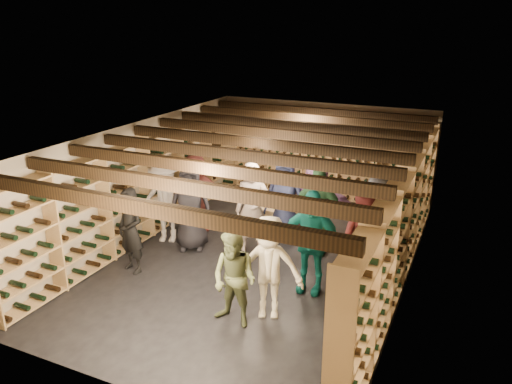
{
  "coord_description": "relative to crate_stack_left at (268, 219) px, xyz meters",
  "views": [
    {
      "loc": [
        3.57,
        -7.93,
        4.36
      ],
      "look_at": [
        -0.15,
        0.2,
        1.25
      ],
      "focal_mm": 35.0,
      "sensor_mm": 36.0,
      "label": 1
    }
  ],
  "objects": [
    {
      "name": "walls",
      "position": [
        0.37,
        -1.3,
        0.95
      ],
      "size": [
        5.52,
        8.02,
        2.4
      ],
      "color": "tan",
      "rests_on": "ground"
    },
    {
      "name": "person_2",
      "position": [
        0.96,
        -3.46,
        0.5
      ],
      "size": [
        0.8,
        0.66,
        1.5
      ],
      "primitive_type": "imported",
      "rotation": [
        0.0,
        0.0,
        -0.14
      ],
      "color": "#4E5734",
      "rests_on": "ground"
    },
    {
      "name": "person_12",
      "position": [
        2.55,
        -1.19,
        0.69
      ],
      "size": [
        1.09,
        0.92,
        1.89
      ],
      "primitive_type": "imported",
      "rotation": [
        0.0,
        0.0,
        -0.41
      ],
      "color": "#2E2E32",
      "rests_on": "ground"
    },
    {
      "name": "person_10",
      "position": [
        1.3,
        -0.64,
        0.62
      ],
      "size": [
        1.04,
        0.46,
        1.76
      ],
      "primitive_type": "imported",
      "rotation": [
        0.0,
        0.0,
        -0.03
      ],
      "color": "#27512F",
      "rests_on": "ground"
    },
    {
      "name": "wine_rack_back",
      "position": [
        0.37,
        2.53,
        0.82
      ],
      "size": [
        4.7,
        0.3,
        2.15
      ],
      "color": "#9F7D4D",
      "rests_on": "ground"
    },
    {
      "name": "wine_rack_left",
      "position": [
        -2.2,
        -1.3,
        0.82
      ],
      "size": [
        0.32,
        7.5,
        2.15
      ],
      "color": "#9F7D4D",
      "rests_on": "ground"
    },
    {
      "name": "person_6",
      "position": [
        0.49,
        -0.26,
        0.6
      ],
      "size": [
        0.91,
        0.66,
        1.72
      ],
      "primitive_type": "imported",
      "rotation": [
        0.0,
        0.0,
        0.14
      ],
      "color": "#1F2645",
      "rests_on": "ground"
    },
    {
      "name": "wine_rack_right",
      "position": [
        2.94,
        -1.3,
        0.82
      ],
      "size": [
        0.32,
        7.5,
        2.15
      ],
      "color": "#9F7D4D",
      "rests_on": "ground"
    },
    {
      "name": "person_11",
      "position": [
        1.1,
        -0.13,
        0.62
      ],
      "size": [
        1.64,
        0.56,
        1.75
      ],
      "primitive_type": "imported",
      "rotation": [
        0.0,
        0.0,
        -0.03
      ],
      "color": "#825286",
      "rests_on": "ground"
    },
    {
      "name": "person_3",
      "position": [
        1.33,
        -3.06,
        0.57
      ],
      "size": [
        1.2,
        0.92,
        1.64
      ],
      "primitive_type": "imported",
      "rotation": [
        0.0,
        0.0,
        0.32
      ],
      "color": "beige",
      "rests_on": "ground"
    },
    {
      "name": "crate_loose",
      "position": [
        0.21,
        -0.0,
        -0.17
      ],
      "size": [
        0.51,
        0.34,
        0.17
      ],
      "primitive_type": "cube",
      "rotation": [
        0.0,
        0.0,
        -0.03
      ],
      "color": "tan",
      "rests_on": "ground"
    },
    {
      "name": "ground",
      "position": [
        0.37,
        -1.3,
        -0.26
      ],
      "size": [
        8.0,
        8.0,
        0.0
      ],
      "primitive_type": "plane",
      "color": "black",
      "rests_on": "ground"
    },
    {
      "name": "ceiling_joists",
      "position": [
        0.37,
        -1.3,
        2.01
      ],
      "size": [
        5.4,
        7.12,
        0.18
      ],
      "color": "black",
      "rests_on": "ground"
    },
    {
      "name": "person_9",
      "position": [
        -1.67,
        -1.38,
        0.63
      ],
      "size": [
        1.28,
        0.95,
        1.77
      ],
      "primitive_type": "imported",
      "rotation": [
        0.0,
        0.0,
        0.28
      ],
      "color": "#A29A94",
      "rests_on": "ground"
    },
    {
      "name": "person_7",
      "position": [
        0.2,
        -1.21,
        0.67
      ],
      "size": [
        0.79,
        0.67,
        1.85
      ],
      "primitive_type": "imported",
      "rotation": [
        0.0,
        0.0,
        0.41
      ],
      "color": "gray",
      "rests_on": "ground"
    },
    {
      "name": "crate_stack_left",
      "position": [
        0.0,
        0.0,
        0.0
      ],
      "size": [
        0.5,
        0.33,
        0.51
      ],
      "rotation": [
        0.0,
        0.0,
        -0.0
      ],
      "color": "tan",
      "rests_on": "ground"
    },
    {
      "name": "ceiling",
      "position": [
        0.37,
        -1.3,
        2.15
      ],
      "size": [
        5.5,
        8.0,
        0.01
      ],
      "primitive_type": "cube",
      "color": "beige",
      "rests_on": "walls"
    },
    {
      "name": "crate_stack_right",
      "position": [
        0.26,
        1.33,
        0.0
      ],
      "size": [
        0.53,
        0.37,
        0.51
      ],
      "rotation": [
        0.0,
        0.0,
        -0.08
      ],
      "color": "tan",
      "rests_on": "ground"
    },
    {
      "name": "person_0",
      "position": [
        -1.02,
        -1.48,
        0.61
      ],
      "size": [
        1.0,
        0.86,
        1.73
      ],
      "primitive_type": "imported",
      "rotation": [
        0.0,
        0.0,
        0.43
      ],
      "color": "black",
      "rests_on": "ground"
    },
    {
      "name": "person_1",
      "position": [
        -1.49,
        -2.73,
        0.53
      ],
      "size": [
        0.66,
        0.52,
        1.58
      ],
      "primitive_type": "imported",
      "rotation": [
        0.0,
        0.0,
        -0.28
      ],
      "color": "black",
      "rests_on": "ground"
    },
    {
      "name": "person_4",
      "position": [
        1.65,
        -2.06,
        0.64
      ],
      "size": [
        1.07,
        0.47,
        1.8
      ],
      "primitive_type": "imported",
      "rotation": [
        0.0,
        0.0,
        0.03
      ],
      "color": "#11756D",
      "rests_on": "ground"
    },
    {
      "name": "person_5",
      "position": [
        -1.45,
        -0.56,
        0.59
      ],
      "size": [
        1.62,
        0.7,
        1.69
      ],
      "primitive_type": "imported",
      "rotation": [
        0.0,
        0.0,
        0.13
      ],
      "color": "brown",
      "rests_on": "ground"
    },
    {
      "name": "person_8",
      "position": [
        2.55,
        -2.01,
        0.68
      ],
      "size": [
        0.96,
        0.78,
        1.87
      ],
      "primitive_type": "imported",
      "rotation": [
        0.0,
        0.0,
        -0.08
      ],
      "color": "#4C1817",
      "rests_on": "ground"
    }
  ]
}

